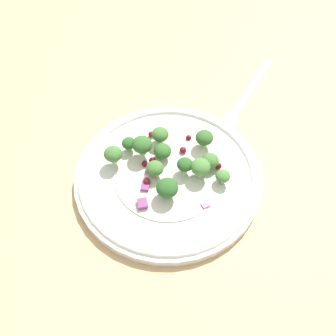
{
  "coord_description": "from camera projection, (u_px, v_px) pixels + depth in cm",
  "views": [
    {
      "loc": [
        -11.3,
        30.98,
        46.15
      ],
      "look_at": [
        -1.54,
        0.97,
        2.7
      ],
      "focal_mm": 44.17,
      "sensor_mm": 36.0,
      "label": 1
    }
  ],
  "objects": [
    {
      "name": "plate",
      "position": [
        168.0,
        176.0,
        0.55
      ],
      "size": [
        24.95,
        24.95,
        1.7
      ],
      "color": "white",
      "rests_on": "ground_plane"
    },
    {
      "name": "onion_bit_3",
      "position": [
        145.0,
        187.0,
        0.53
      ],
      "size": [
        1.28,
        1.52,
        0.59
      ],
      "primitive_type": "cube",
      "rotation": [
        0.0,
        0.0,
        1.76
      ],
      "color": "#843D75",
      "rests_on": "plate"
    },
    {
      "name": "cranberry_2",
      "position": [
        151.0,
        134.0,
        0.58
      ],
      "size": [
        0.83,
        0.83,
        0.83
      ],
      "primitive_type": "sphere",
      "color": "maroon",
      "rests_on": "plate"
    },
    {
      "name": "fork",
      "position": [
        245.0,
        97.0,
        0.65
      ],
      "size": [
        5.62,
        18.57,
        0.5
      ],
      "color": "silver",
      "rests_on": "ground_plane"
    },
    {
      "name": "cranberry_3",
      "position": [
        218.0,
        166.0,
        0.55
      ],
      "size": [
        0.97,
        0.97,
        0.97
      ],
      "primitive_type": "sphere",
      "color": "#4C0A14",
      "rests_on": "plate"
    },
    {
      "name": "cranberry_4",
      "position": [
        153.0,
        159.0,
        0.55
      ],
      "size": [
        0.95,
        0.95,
        0.95
      ],
      "primitive_type": "sphere",
      "color": "#4C0A14",
      "rests_on": "plate"
    },
    {
      "name": "cranberry_0",
      "position": [
        147.0,
        181.0,
        0.54
      ],
      "size": [
        0.99,
        0.99,
        0.99
      ],
      "primitive_type": "sphere",
      "color": "maroon",
      "rests_on": "plate"
    },
    {
      "name": "cranberry_5",
      "position": [
        183.0,
        150.0,
        0.57
      ],
      "size": [
        0.95,
        0.95,
        0.95
      ],
      "primitive_type": "sphere",
      "color": "maroon",
      "rests_on": "plate"
    },
    {
      "name": "onion_bit_2",
      "position": [
        142.0,
        203.0,
        0.52
      ],
      "size": [
        1.79,
        1.82,
        0.53
      ],
      "primitive_type": "cube",
      "rotation": [
        0.0,
        0.0,
        2.1
      ],
      "color": "#843D75",
      "rests_on": "plate"
    },
    {
      "name": "broccoli_floret_8",
      "position": [
        204.0,
        138.0,
        0.56
      ],
      "size": [
        2.44,
        2.44,
        2.47
      ],
      "color": "#9EC684",
      "rests_on": "plate"
    },
    {
      "name": "broccoli_floret_2",
      "position": [
        156.0,
        169.0,
        0.53
      ],
      "size": [
        2.28,
        2.28,
        2.31
      ],
      "color": "#9EC684",
      "rests_on": "plate"
    },
    {
      "name": "cranberry_6",
      "position": [
        145.0,
        163.0,
        0.55
      ],
      "size": [
        0.84,
        0.84,
        0.84
      ],
      "primitive_type": "sphere",
      "color": "maroon",
      "rests_on": "plate"
    },
    {
      "name": "broccoli_floret_0",
      "position": [
        223.0,
        176.0,
        0.53
      ],
      "size": [
        1.96,
        1.96,
        1.99
      ],
      "color": "#8EB77A",
      "rests_on": "plate"
    },
    {
      "name": "broccoli_floret_5",
      "position": [
        210.0,
        161.0,
        0.54
      ],
      "size": [
        2.3,
        2.3,
        2.33
      ],
      "color": "#8EB77A",
      "rests_on": "plate"
    },
    {
      "name": "broccoli_floret_11",
      "position": [
        142.0,
        145.0,
        0.55
      ],
      "size": [
        2.69,
        2.69,
        2.72
      ],
      "color": "#9EC684",
      "rests_on": "plate"
    },
    {
      "name": "cranberry_1",
      "position": [
        189.0,
        138.0,
        0.58
      ],
      "size": [
        0.78,
        0.78,
        0.78
      ],
      "primitive_type": "sphere",
      "color": "maroon",
      "rests_on": "plate"
    },
    {
      "name": "broccoli_floret_3",
      "position": [
        185.0,
        166.0,
        0.54
      ],
      "size": [
        2.13,
        2.13,
        2.15
      ],
      "color": "#ADD18E",
      "rests_on": "plate"
    },
    {
      "name": "onion_bit_0",
      "position": [
        151.0,
        168.0,
        0.55
      ],
      "size": [
        1.36,
        1.34,
        0.41
      ],
      "primitive_type": "cube",
      "rotation": [
        0.0,
        0.0,
        1.62
      ],
      "color": "#934C84",
      "rests_on": "plate"
    },
    {
      "name": "ground_plane",
      "position": [
        160.0,
        175.0,
        0.58
      ],
      "size": [
        180.0,
        180.0,
        2.0
      ],
      "primitive_type": "cube",
      "color": "tan"
    },
    {
      "name": "broccoli_floret_6",
      "position": [
        113.0,
        154.0,
        0.54
      ],
      "size": [
        2.44,
        2.44,
        2.47
      ],
      "color": "#8EB77A",
      "rests_on": "plate"
    },
    {
      "name": "broccoli_floret_9",
      "position": [
        160.0,
        135.0,
        0.57
      ],
      "size": [
        2.36,
        2.36,
        2.39
      ],
      "color": "#ADD18E",
      "rests_on": "plate"
    },
    {
      "name": "broccoli_floret_1",
      "position": [
        167.0,
        188.0,
        0.51
      ],
      "size": [
        2.8,
        2.8,
        2.84
      ],
      "color": "#8EB77A",
      "rests_on": "plate"
    },
    {
      "name": "dressing_pool",
      "position": [
        168.0,
        174.0,
        0.55
      ],
      "size": [
        14.47,
        14.47,
        0.2
      ],
      "primitive_type": "cylinder",
      "color": "white",
      "rests_on": "plate"
    },
    {
      "name": "broccoli_floret_10",
      "position": [
        161.0,
        151.0,
        0.55
      ],
      "size": [
        2.36,
        2.36,
        2.39
      ],
      "color": "#9EC684",
      "rests_on": "plate"
    },
    {
      "name": "broccoli_floret_4",
      "position": [
        129.0,
        143.0,
        0.56
      ],
      "size": [
        1.92,
        1.92,
        1.95
      ],
      "color": "#8EB77A",
      "rests_on": "plate"
    },
    {
      "name": "onion_bit_1",
      "position": [
        205.0,
        205.0,
        0.52
      ],
      "size": [
        1.29,
        1.31,
        0.33
      ],
      "primitive_type": "cube",
      "rotation": [
        0.0,
        0.0,
        2.42
      ],
      "color": "#A35B93",
      "rests_on": "plate"
    },
    {
      "name": "broccoli_floret_7",
      "position": [
        200.0,
        170.0,
        0.53
      ],
      "size": [
        2.58,
        2.58,
        2.61
      ],
      "color": "#ADD18E",
      "rests_on": "plate"
    }
  ]
}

